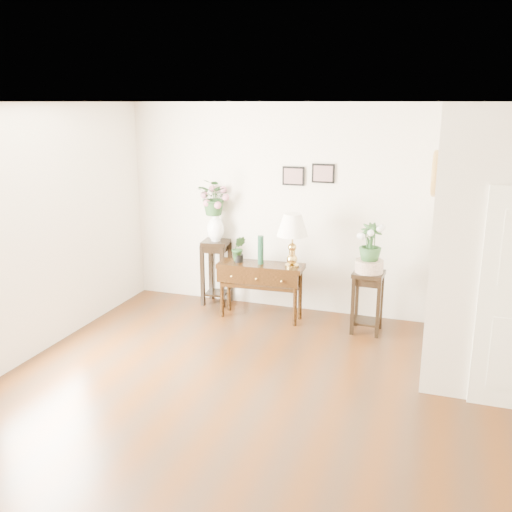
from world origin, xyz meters
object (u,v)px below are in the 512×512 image
at_px(plant_stand_a, 216,272).
at_px(plant_stand_b, 367,302).
at_px(table_lamp, 292,240).
at_px(console_table, 261,291).

relative_size(plant_stand_a, plant_stand_b, 1.18).
xyz_separation_m(table_lamp, plant_stand_b, (0.98, -0.02, -0.71)).
relative_size(table_lamp, plant_stand_a, 0.76).
relative_size(console_table, table_lamp, 1.62).
distance_m(plant_stand_a, plant_stand_b, 2.22).
height_order(table_lamp, plant_stand_a, table_lamp).
height_order(table_lamp, plant_stand_b, table_lamp).
distance_m(console_table, plant_stand_b, 1.40).
height_order(plant_stand_a, plant_stand_b, plant_stand_a).
height_order(console_table, table_lamp, table_lamp).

